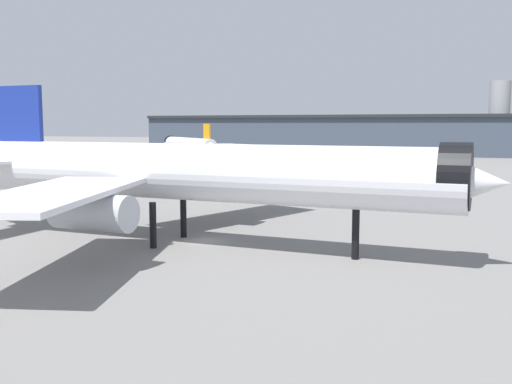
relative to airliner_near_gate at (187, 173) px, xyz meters
The scene contains 5 objects.
ground 7.67m from the airliner_near_gate, 59.94° to the left, with size 900.00×900.00×0.00m, color slate.
airliner_near_gate is the anchor object (origin of this frame).
airliner_far_taxiway 143.55m from the airliner_near_gate, 115.23° to the left, with size 39.21×39.85×12.55m.
terminal_building 191.58m from the airliner_near_gate, 92.45° to the left, with size 196.86×33.82×28.75m.
baggage_cart_trailing 37.88m from the airliner_near_gate, 89.59° to the left, with size 2.44×2.00×1.82m.
Camera 1 is at (24.85, -56.05, 12.37)m, focal length 41.06 mm.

